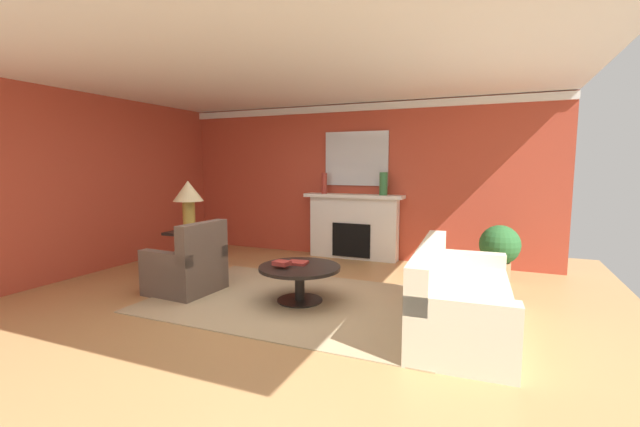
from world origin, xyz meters
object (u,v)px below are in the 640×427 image
Objects in this scene: armchair_near_window at (187,269)px; side_table at (190,251)px; fireplace at (353,228)px; vase_mantel_right at (383,184)px; coffee_table at (300,275)px; sofa at (458,300)px; table_lamp at (188,196)px; mantel_mirror at (356,159)px; potted_plant at (500,249)px; vase_mantel_left at (324,183)px.

armchair_near_window reaches higher than side_table.
vase_mantel_right is (0.55, -0.05, 0.81)m from fireplace.
sofa is at bearing -3.54° from coffee_table.
fireplace is at bearing 93.77° from coffee_table.
table_lamp is (-3.87, 0.50, 0.93)m from sofa.
mantel_mirror reaches higher than potted_plant.
table_lamp is at bearing -121.25° from vase_mantel_left.
coffee_table is at bearing 8.42° from armchair_near_window.
mantel_mirror is at bearing 162.82° from vase_mantel_right.
coffee_table is 2.55× the size of vase_mantel_right.
side_table is at bearing 127.50° from armchair_near_window.
mantel_mirror is 3.54m from armchair_near_window.
armchair_near_window is at bearing -171.58° from coffee_table.
side_table is at bearing -160.62° from potted_plant.
fireplace is at bearing 63.87° from armchair_near_window.
potted_plant is at bearing 39.95° from coffee_table.
sofa is 4.01m from table_lamp.
sofa is 5.45× the size of vase_mantel_right.
armchair_near_window is at bearing -150.85° from potted_plant.
armchair_near_window is 1.27× the size of table_lamp.
fireplace reaches higher than sofa.
mantel_mirror is 1.67× the size of side_table.
potted_plant is (2.97, -0.63, -0.86)m from vase_mantel_left.
vase_mantel_right is (0.38, 2.51, 1.02)m from coffee_table.
fireplace is 1.54× the size of mantel_mirror.
mantel_mirror reaches higher than table_lamp.
potted_plant is (1.87, -0.63, -0.87)m from vase_mantel_right.
mantel_mirror is at bearing 51.29° from table_lamp.
sofa is 3.40m from armchair_near_window.
sofa is 2.14× the size of coffee_table.
fireplace is 2.57× the size of side_table.
armchair_near_window is 2.54× the size of vase_mantel_left.
vase_mantel_left reaches higher than sofa.
armchair_near_window is at bearing -115.19° from mantel_mirror.
potted_plant is at bearing 19.38° from side_table.
mantel_mirror reaches higher than fireplace.
vase_mantel_right reaches higher than sofa.
table_lamp is 2.00× the size of vase_mantel_left.
vase_mantel_left reaches higher than coffee_table.
vase_mantel_right reaches higher than coffee_table.
sofa is at bearing -7.38° from side_table.
mantel_mirror is at bearing 64.81° from armchair_near_window.
armchair_near_window is at bearing -178.11° from sofa.
table_lamp is at bearing 172.62° from sofa.
side_table reaches higher than coffee_table.
armchair_near_window is 0.95× the size of coffee_table.
table_lamp is (-1.84, -2.30, -0.57)m from mantel_mirror.
sofa is 2.85× the size of table_lamp.
side_table is 4.52m from potted_plant.
sofa is at bearing -7.38° from table_lamp.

